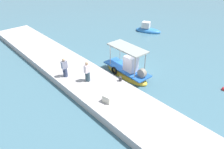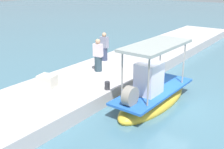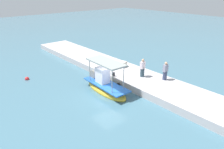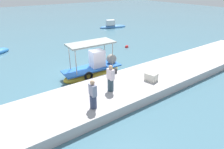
{
  "view_description": "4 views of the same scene",
  "coord_description": "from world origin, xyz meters",
  "px_view_note": "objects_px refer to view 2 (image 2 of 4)",
  "views": [
    {
      "loc": [
        12.14,
        -12.4,
        10.28
      ],
      "look_at": [
        0.47,
        -1.84,
        0.7
      ],
      "focal_mm": 33.72,
      "sensor_mm": 36.0,
      "label": 1
    },
    {
      "loc": [
        10.91,
        5.05,
        5.4
      ],
      "look_at": [
        0.92,
        -2.19,
        1.12
      ],
      "focal_mm": 44.16,
      "sensor_mm": 36.0,
      "label": 2
    },
    {
      "loc": [
        -12.56,
        10.53,
        8.58
      ],
      "look_at": [
        1.25,
        -1.4,
        1.08
      ],
      "focal_mm": 34.06,
      "sensor_mm": 36.0,
      "label": 3
    },
    {
      "loc": [
        -6.35,
        -12.84,
        6.95
      ],
      "look_at": [
        1.15,
        -2.15,
        0.71
      ],
      "focal_mm": 30.74,
      "sensor_mm": 36.0,
      "label": 4
    }
  ],
  "objects_px": {
    "mooring_bollard": "(107,86)",
    "cargo_crate": "(47,81)",
    "fisherman_near_bollard": "(104,48)",
    "fisherman_by_crate": "(98,57)",
    "main_fishing_boat": "(152,94)"
  },
  "relations": [
    {
      "from": "mooring_bollard",
      "to": "cargo_crate",
      "type": "relative_size",
      "value": 0.49
    },
    {
      "from": "fisherman_near_bollard",
      "to": "fisherman_by_crate",
      "type": "xyz_separation_m",
      "value": [
        1.86,
        1.01,
        0.02
      ]
    },
    {
      "from": "mooring_bollard",
      "to": "cargo_crate",
      "type": "distance_m",
      "value": 2.82
    },
    {
      "from": "fisherman_by_crate",
      "to": "cargo_crate",
      "type": "height_order",
      "value": "fisherman_by_crate"
    },
    {
      "from": "main_fishing_boat",
      "to": "cargo_crate",
      "type": "bearing_deg",
      "value": -61.73
    },
    {
      "from": "fisherman_near_bollard",
      "to": "fisherman_by_crate",
      "type": "distance_m",
      "value": 2.12
    },
    {
      "from": "main_fishing_boat",
      "to": "mooring_bollard",
      "type": "distance_m",
      "value": 2.07
    },
    {
      "from": "main_fishing_boat",
      "to": "fisherman_near_bollard",
      "type": "relative_size",
      "value": 2.92
    },
    {
      "from": "main_fishing_boat",
      "to": "cargo_crate",
      "type": "xyz_separation_m",
      "value": [
        2.3,
        -4.28,
        0.4
      ]
    },
    {
      "from": "fisherman_near_bollard",
      "to": "cargo_crate",
      "type": "xyz_separation_m",
      "value": [
        5.06,
        0.54,
        -0.5
      ]
    },
    {
      "from": "main_fishing_boat",
      "to": "fisherman_near_bollard",
      "type": "height_order",
      "value": "main_fishing_boat"
    },
    {
      "from": "main_fishing_boat",
      "to": "fisherman_by_crate",
      "type": "distance_m",
      "value": 4.02
    },
    {
      "from": "fisherman_by_crate",
      "to": "main_fishing_boat",
      "type": "bearing_deg",
      "value": 76.81
    },
    {
      "from": "cargo_crate",
      "to": "fisherman_near_bollard",
      "type": "bearing_deg",
      "value": -173.92
    },
    {
      "from": "mooring_bollard",
      "to": "cargo_crate",
      "type": "bearing_deg",
      "value": -61.48
    }
  ]
}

